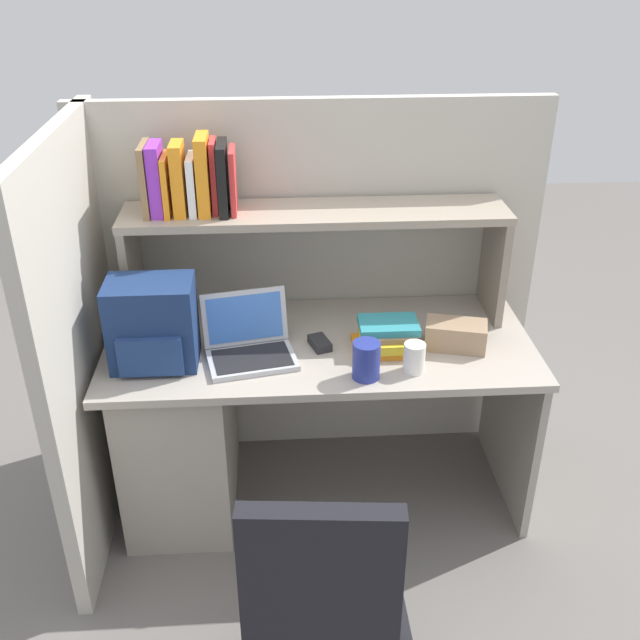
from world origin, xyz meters
TOP-DOWN VIEW (x-y plane):
  - ground_plane at (0.00, 0.00)m, footprint 8.00×8.00m
  - desk at (-0.39, 0.00)m, footprint 1.60×0.70m
  - cubicle_partition_rear at (0.00, 0.38)m, footprint 1.84×0.05m
  - cubicle_partition_left at (-0.85, -0.05)m, footprint 0.05×1.06m
  - overhead_hutch at (0.00, 0.20)m, footprint 1.44×0.28m
  - reference_books_on_shelf at (-0.46, 0.20)m, footprint 0.33×0.19m
  - laptop at (-0.26, -0.08)m, footprint 0.35×0.31m
  - backpack at (-0.59, -0.11)m, footprint 0.30×0.22m
  - computer_mouse at (-0.00, -0.04)m, footprint 0.09×0.12m
  - paper_cup at (0.32, -0.22)m, footprint 0.08×0.08m
  - tissue_box at (0.50, -0.07)m, footprint 0.24×0.17m
  - snack_canister at (0.15, -0.25)m, footprint 0.10×0.10m
  - desk_book_stack at (0.24, -0.06)m, footprint 0.24×0.19m
  - office_chair at (-0.05, -0.97)m, footprint 0.52×0.52m

SIDE VIEW (x-z plane):
  - ground_plane at x=0.00m, z-range 0.00..0.00m
  - office_chair at x=-0.05m, z-range -0.07..0.86m
  - desk at x=-0.39m, z-range 0.04..0.77m
  - computer_mouse at x=0.00m, z-range 0.73..0.76m
  - cubicle_partition_rear at x=0.00m, z-range 0.00..1.55m
  - cubicle_partition_left at x=-0.85m, z-range 0.00..1.55m
  - tissue_box at x=0.50m, z-range 0.73..0.83m
  - laptop at x=-0.26m, z-range 0.67..0.89m
  - desk_book_stack at x=0.24m, z-range 0.73..0.83m
  - paper_cup at x=0.32m, z-range 0.73..0.84m
  - snack_canister at x=0.15m, z-range 0.73..0.87m
  - backpack at x=-0.59m, z-range 0.73..1.04m
  - overhead_hutch at x=0.00m, z-range 0.86..1.31m
  - reference_books_on_shelf at x=-0.46m, z-range 1.17..1.45m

